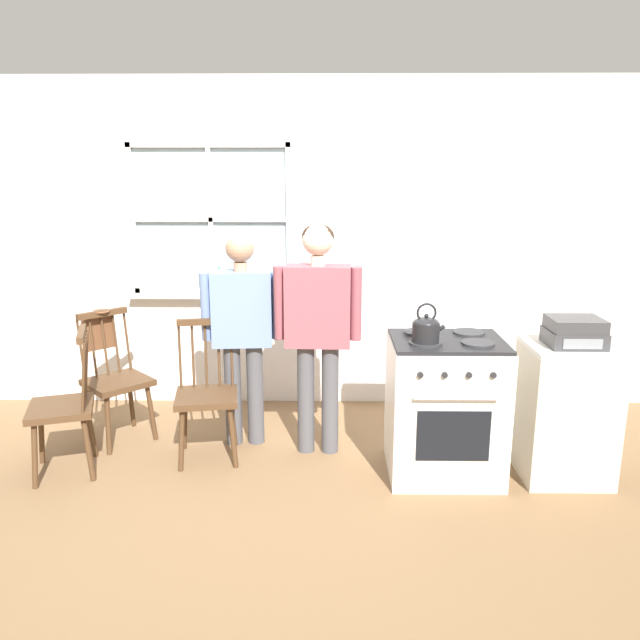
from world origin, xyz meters
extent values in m
plane|color=brown|center=(0.00, 0.00, 0.00)|extent=(16.00, 16.00, 0.00)
cube|color=white|center=(-2.23, 1.40, 1.35)|extent=(1.94, 0.06, 2.70)
cube|color=white|center=(1.63, 1.40, 1.35)|extent=(3.14, 0.06, 2.70)
cube|color=white|center=(-0.60, 1.40, 0.48)|extent=(1.33, 0.06, 0.96)
cube|color=white|center=(-0.60, 1.40, 2.45)|extent=(1.33, 0.06, 0.51)
cube|color=silver|center=(-0.60, 1.32, 0.95)|extent=(1.39, 0.10, 0.03)
cube|color=#9EB7C6|center=(-0.60, 1.41, 1.58)|extent=(1.27, 0.01, 1.17)
cube|color=silver|center=(-0.60, 1.38, 1.58)|extent=(0.04, 0.02, 1.23)
cube|color=silver|center=(-0.60, 1.38, 1.58)|extent=(1.33, 0.02, 0.04)
cube|color=silver|center=(-1.24, 1.38, 1.58)|extent=(0.04, 0.03, 1.23)
cube|color=silver|center=(0.04, 1.38, 1.58)|extent=(0.04, 0.03, 1.23)
cube|color=silver|center=(-0.60, 1.38, 2.17)|extent=(1.33, 0.03, 0.04)
cube|color=silver|center=(-0.60, 1.38, 0.98)|extent=(1.33, 0.03, 0.04)
cube|color=#4C331E|center=(-1.18, 0.56, 0.45)|extent=(0.58, 0.58, 0.04)
cylinder|color=#4C331E|center=(-1.19, 0.32, 0.22)|extent=(0.05, 0.09, 0.43)
cylinder|color=#4C331E|center=(-0.95, 0.56, 0.22)|extent=(0.09, 0.05, 0.43)
cylinder|color=#4C331E|center=(-1.42, 0.55, 0.22)|extent=(0.09, 0.05, 0.43)
cylinder|color=#4C331E|center=(-1.17, 0.79, 0.22)|extent=(0.05, 0.09, 0.43)
cylinder|color=#4C331E|center=(-1.43, 0.55, 0.69)|extent=(0.06, 0.06, 0.48)
cylinder|color=#4C331E|center=(-1.37, 0.62, 0.69)|extent=(0.06, 0.06, 0.48)
cylinder|color=#4C331E|center=(-1.30, 0.68, 0.69)|extent=(0.06, 0.06, 0.48)
cylinder|color=#4C331E|center=(-1.24, 0.74, 0.69)|extent=(0.06, 0.06, 0.48)
cylinder|color=#4C331E|center=(-1.17, 0.80, 0.69)|extent=(0.06, 0.06, 0.48)
cube|color=#4C331E|center=(-1.30, 0.68, 0.95)|extent=(0.30, 0.29, 0.04)
cube|color=#4C331E|center=(-0.47, 0.26, 0.45)|extent=(0.48, 0.46, 0.04)
cylinder|color=#4C331E|center=(-0.61, 0.08, 0.22)|extent=(0.07, 0.08, 0.43)
cylinder|color=#4C331E|center=(-0.28, 0.13, 0.22)|extent=(0.08, 0.07, 0.43)
cylinder|color=#4C331E|center=(-0.66, 0.40, 0.22)|extent=(0.08, 0.07, 0.43)
cylinder|color=#4C331E|center=(-0.33, 0.45, 0.22)|extent=(0.07, 0.08, 0.43)
cylinder|color=#4C331E|center=(-0.68, 0.40, 0.69)|extent=(0.03, 0.07, 0.48)
cylinder|color=#4C331E|center=(-0.59, 0.42, 0.69)|extent=(0.03, 0.07, 0.48)
cylinder|color=#4C331E|center=(-0.50, 0.43, 0.69)|extent=(0.03, 0.07, 0.48)
cylinder|color=#4C331E|center=(-0.41, 0.45, 0.69)|extent=(0.03, 0.07, 0.48)
cylinder|color=#4C331E|center=(-0.32, 0.46, 0.69)|extent=(0.03, 0.07, 0.48)
cube|color=#4C331E|center=(-0.50, 0.43, 0.95)|extent=(0.38, 0.10, 0.04)
cube|color=#4C331E|center=(-1.39, 0.05, 0.45)|extent=(0.51, 0.52, 0.04)
cylinder|color=#4C331E|center=(-1.60, 0.16, 0.22)|extent=(0.08, 0.06, 0.43)
cylinder|color=#4C331E|center=(-1.49, -0.17, 0.22)|extent=(0.06, 0.08, 0.43)
cylinder|color=#4C331E|center=(-1.29, 0.26, 0.22)|extent=(0.06, 0.08, 0.43)
cylinder|color=#4C331E|center=(-1.19, -0.07, 0.22)|extent=(0.08, 0.06, 0.43)
cylinder|color=#4C331E|center=(-1.28, 0.27, 0.69)|extent=(0.07, 0.04, 0.48)
cylinder|color=#4C331E|center=(-1.26, 0.18, 0.69)|extent=(0.07, 0.04, 0.48)
cylinder|color=#4C331E|center=(-1.23, 0.10, 0.69)|extent=(0.07, 0.04, 0.48)
cylinder|color=#4C331E|center=(-1.20, 0.01, 0.69)|extent=(0.07, 0.04, 0.48)
cylinder|color=#4C331E|center=(-1.17, -0.07, 0.69)|extent=(0.07, 0.04, 0.48)
cube|color=#4C331E|center=(-1.23, 0.10, 0.95)|extent=(0.15, 0.37, 0.04)
cylinder|color=#4C4C51|center=(-0.33, 0.52, 0.38)|extent=(0.12, 0.12, 0.76)
cylinder|color=#4C4C51|center=(-0.17, 0.53, 0.38)|extent=(0.12, 0.12, 0.76)
cube|color=#6B84B7|center=(-0.25, 0.53, 1.02)|extent=(0.44, 0.25, 0.53)
cylinder|color=#6B84B7|center=(-0.49, 0.48, 1.04)|extent=(0.09, 0.12, 0.49)
cylinder|color=#6B84B7|center=(0.00, 0.53, 1.04)|extent=(0.09, 0.12, 0.49)
cylinder|color=tan|center=(-0.25, 0.53, 1.32)|extent=(0.10, 0.10, 0.06)
sphere|color=tan|center=(-0.25, 0.53, 1.45)|extent=(0.20, 0.20, 0.20)
ellipsoid|color=silver|center=(-0.25, 0.54, 1.47)|extent=(0.21, 0.21, 0.16)
cylinder|color=#4C4C51|center=(0.21, 0.39, 0.40)|extent=(0.12, 0.12, 0.79)
cylinder|color=#4C4C51|center=(0.38, 0.38, 0.40)|extent=(0.12, 0.12, 0.79)
cube|color=#934C56|center=(0.30, 0.39, 1.07)|extent=(0.45, 0.23, 0.56)
cylinder|color=#934C56|center=(0.03, 0.38, 1.09)|extent=(0.08, 0.11, 0.52)
cylinder|color=#934C56|center=(0.55, 0.36, 1.09)|extent=(0.08, 0.11, 0.52)
cylinder|color=beige|center=(0.30, 0.39, 1.38)|extent=(0.10, 0.10, 0.07)
sphere|color=beige|center=(0.30, 0.39, 1.52)|extent=(0.21, 0.21, 0.21)
ellipsoid|color=#332319|center=(0.30, 0.40, 1.54)|extent=(0.22, 0.22, 0.17)
cube|color=white|center=(1.13, 0.09, 0.45)|extent=(0.72, 0.64, 0.90)
cube|color=black|center=(1.13, 0.09, 0.91)|extent=(0.71, 0.61, 0.02)
cylinder|color=#2D2D30|center=(0.97, -0.04, 0.93)|extent=(0.20, 0.20, 0.02)
cylinder|color=#2D2D30|center=(1.30, -0.04, 0.93)|extent=(0.20, 0.20, 0.02)
cylinder|color=#2D2D30|center=(0.97, 0.22, 0.93)|extent=(0.20, 0.20, 0.02)
cylinder|color=#2D2D30|center=(1.30, 0.22, 0.93)|extent=(0.20, 0.20, 0.02)
cube|color=white|center=(1.13, 0.38, 1.00)|extent=(0.72, 0.06, 0.16)
cube|color=black|center=(1.13, -0.23, 0.40)|extent=(0.45, 0.01, 0.32)
cylinder|color=silver|center=(1.13, -0.25, 0.65)|extent=(0.51, 0.02, 0.02)
cylinder|color=#232326|center=(0.92, -0.24, 0.79)|extent=(0.04, 0.02, 0.04)
cylinder|color=#232326|center=(1.06, -0.24, 0.79)|extent=(0.04, 0.02, 0.04)
cylinder|color=#232326|center=(1.21, -0.24, 0.79)|extent=(0.04, 0.02, 0.04)
cylinder|color=#232326|center=(1.35, -0.24, 0.79)|extent=(0.04, 0.02, 0.04)
cylinder|color=black|center=(0.97, -0.04, 1.00)|extent=(0.17, 0.17, 0.12)
ellipsoid|color=black|center=(0.97, -0.04, 1.06)|extent=(0.16, 0.16, 0.07)
sphere|color=black|center=(0.97, -0.04, 1.10)|extent=(0.03, 0.03, 0.03)
cylinder|color=black|center=(1.05, -0.04, 1.02)|extent=(0.08, 0.03, 0.07)
torus|color=black|center=(0.97, -0.04, 1.12)|extent=(0.12, 0.01, 0.12)
cylinder|color=#42474C|center=(-0.54, 1.31, 1.02)|extent=(0.12, 0.12, 0.11)
cylinder|color=#33261C|center=(-0.54, 1.31, 1.07)|extent=(0.11, 0.11, 0.01)
cone|color=#388447|center=(-0.53, 1.32, 1.14)|extent=(0.05, 0.04, 0.14)
cone|color=#388447|center=(-0.54, 1.33, 1.10)|extent=(0.04, 0.05, 0.07)
cone|color=#388447|center=(-0.56, 1.32, 1.14)|extent=(0.07, 0.06, 0.13)
cone|color=#388447|center=(-0.56, 1.30, 1.13)|extent=(0.05, 0.04, 0.11)
cone|color=#388447|center=(-0.55, 1.29, 1.11)|extent=(0.04, 0.05, 0.07)
cone|color=#388447|center=(-0.53, 1.30, 1.15)|extent=(0.07, 0.06, 0.15)
cube|color=brown|center=(-1.37, 0.74, 0.79)|extent=(0.22, 0.22, 0.26)
torus|color=brown|center=(-1.31, 0.69, 0.96)|extent=(0.18, 0.18, 0.01)
cube|color=beige|center=(1.91, 0.05, 0.43)|extent=(0.55, 0.50, 0.87)
cube|color=beige|center=(1.91, 0.05, 0.89)|extent=(0.55, 0.50, 0.03)
cube|color=#38383A|center=(1.91, 0.03, 0.95)|extent=(0.34, 0.28, 0.10)
cube|color=#38383A|center=(1.91, 0.03, 1.04)|extent=(0.32, 0.27, 0.08)
cube|color=gray|center=(1.91, -0.12, 0.95)|extent=(0.24, 0.01, 0.06)
camera|label=1|loc=(0.37, -3.77, 1.99)|focal=35.00mm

